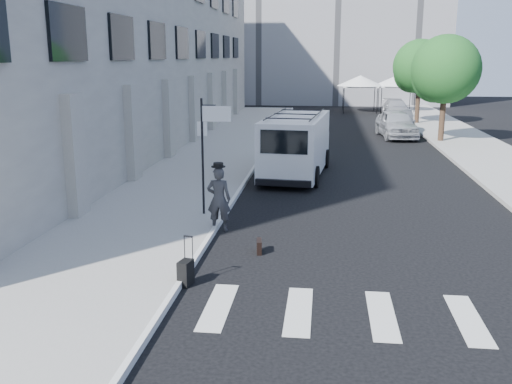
% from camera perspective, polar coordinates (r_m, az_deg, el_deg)
% --- Properties ---
extents(ground, '(120.00, 120.00, 0.00)m').
position_cam_1_polar(ground, '(14.21, 2.43, -6.53)').
color(ground, black).
rests_on(ground, ground).
extents(sidewalk_left, '(4.50, 48.00, 0.15)m').
position_cam_1_polar(sidewalk_left, '(30.16, -3.26, 4.33)').
color(sidewalk_left, gray).
rests_on(sidewalk_left, ground).
extents(sidewalk_right, '(4.00, 56.00, 0.15)m').
position_cam_1_polar(sidewalk_right, '(34.60, 20.23, 4.69)').
color(sidewalk_right, gray).
rests_on(sidewalk_right, ground).
extents(building_left, '(10.00, 44.00, 12.00)m').
position_cam_1_polar(building_left, '(33.74, -15.42, 14.95)').
color(building_left, gray).
rests_on(building_left, ground).
extents(sign_pole, '(1.03, 0.07, 3.50)m').
position_cam_1_polar(sign_pole, '(17.00, -4.63, 5.98)').
color(sign_pole, black).
rests_on(sign_pole, sidewalk_left).
extents(tree_near, '(3.80, 3.83, 6.03)m').
position_cam_1_polar(tree_near, '(34.11, 18.21, 11.33)').
color(tree_near, black).
rests_on(tree_near, ground).
extents(tree_far, '(3.80, 3.83, 6.03)m').
position_cam_1_polar(tree_far, '(42.97, 15.90, 11.79)').
color(tree_far, black).
rests_on(tree_far, ground).
extents(tent_left, '(4.00, 4.00, 3.20)m').
position_cam_1_polar(tent_left, '(51.45, 10.39, 10.87)').
color(tent_left, black).
rests_on(tent_left, ground).
extents(tent_right, '(4.00, 4.00, 3.20)m').
position_cam_1_polar(tent_right, '(52.23, 13.92, 10.73)').
color(tent_right, black).
rests_on(tent_right, ground).
extents(businessman, '(0.69, 0.46, 1.85)m').
position_cam_1_polar(businessman, '(16.08, -3.74, -0.72)').
color(businessman, '#353537').
rests_on(businessman, ground).
extents(briefcase, '(0.18, 0.45, 0.34)m').
position_cam_1_polar(briefcase, '(14.45, 0.32, -5.46)').
color(briefcase, black).
rests_on(briefcase, ground).
extents(suitcase, '(0.32, 0.43, 1.07)m').
position_cam_1_polar(suitcase, '(12.55, -7.05, -8.01)').
color(suitcase, black).
rests_on(suitcase, ground).
extents(cargo_van, '(2.81, 6.76, 2.47)m').
position_cam_1_polar(cargo_van, '(23.72, 4.07, 4.75)').
color(cargo_van, silver).
rests_on(cargo_van, ground).
extents(parked_car_a, '(2.43, 5.07, 1.67)m').
position_cam_1_polar(parked_car_a, '(35.80, 13.87, 6.63)').
color(parked_car_a, '#B0B3B9').
rests_on(parked_car_a, ground).
extents(parked_car_b, '(1.72, 4.57, 1.49)m').
position_cam_1_polar(parked_car_b, '(37.42, 14.08, 6.76)').
color(parked_car_b, '#4C4E52').
rests_on(parked_car_b, ground).
extents(parked_car_c, '(2.07, 4.68, 1.34)m').
position_cam_1_polar(parked_car_c, '(48.70, 13.82, 8.15)').
color(parked_car_c, '#A7A9AF').
rests_on(parked_car_c, ground).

